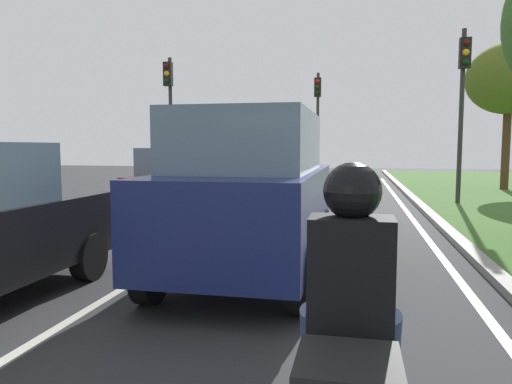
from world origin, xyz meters
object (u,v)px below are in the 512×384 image
car_suv_ahead (252,193)px  traffic_light_near_right (463,88)px  rider_person (351,275)px  traffic_light_far_median (318,109)px  car_hatchback_far (180,182)px  traffic_light_overhead_left (169,102)px  tree_roadside_far (509,79)px

car_suv_ahead → traffic_light_near_right: (4.54, 9.19, 2.42)m
rider_person → traffic_light_far_median: (-1.89, 21.16, 2.41)m
car_hatchback_far → car_suv_ahead: bearing=-59.4°
rider_person → traffic_light_overhead_left: traffic_light_overhead_left is taller
car_suv_ahead → traffic_light_near_right: 10.53m
car_suv_ahead → rider_person: size_ratio=3.87×
traffic_light_near_right → traffic_light_far_median: 9.23m
tree_roadside_far → traffic_light_near_right: bearing=-116.9°
car_suv_ahead → traffic_light_overhead_left: 12.70m
traffic_light_far_median → tree_roadside_far: 8.20m
car_hatchback_far → traffic_light_far_median: (2.64, 11.61, 2.72)m
car_hatchback_far → traffic_light_overhead_left: (-2.58, 5.76, 2.67)m
car_suv_ahead → traffic_light_overhead_left: bearing=117.1°
car_hatchback_far → traffic_light_overhead_left: size_ratio=0.71×
car_suv_ahead → tree_roadside_far: size_ratio=0.75×
rider_person → tree_roadside_far: tree_roadside_far is taller
tree_roadside_far → car_suv_ahead: bearing=-116.5°
tree_roadside_far → traffic_light_overhead_left: bearing=-164.1°
car_hatchback_far → tree_roadside_far: 14.61m
traffic_light_near_right → tree_roadside_far: bearing=63.1°
rider_person → traffic_light_near_right: bearing=76.7°
car_suv_ahead → traffic_light_overhead_left: size_ratio=0.86×
traffic_light_overhead_left → car_suv_ahead: bearing=-62.8°
traffic_light_near_right → car_suv_ahead: bearing=-116.3°
car_suv_ahead → tree_roadside_far: (7.39, 14.81, 3.35)m
traffic_light_overhead_left → tree_roadside_far: bearing=15.9°
car_hatchback_far → traffic_light_far_median: size_ratio=0.69×
car_hatchback_far → traffic_light_near_right: (7.65, 3.85, 2.70)m
traffic_light_far_median → tree_roadside_far: tree_roadside_far is taller
traffic_light_far_median → rider_person: bearing=-84.9°
tree_roadside_far → traffic_light_far_median: bearing=164.8°
car_hatchback_far → traffic_light_near_right: 8.99m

